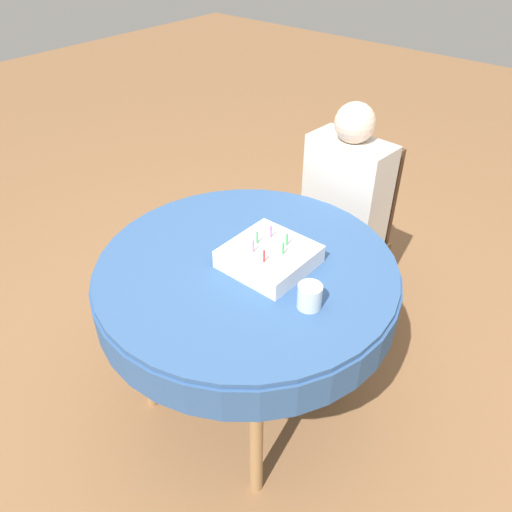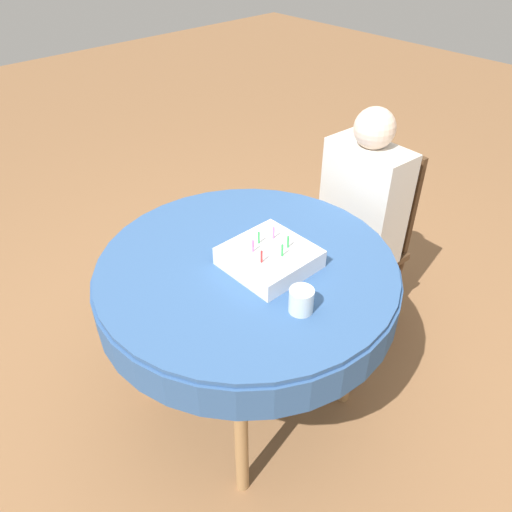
% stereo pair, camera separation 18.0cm
% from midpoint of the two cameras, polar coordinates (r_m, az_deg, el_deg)
% --- Properties ---
extents(ground_plane, '(12.00, 12.00, 0.00)m').
position_cam_midpoint_polar(ground_plane, '(2.39, -3.12, -15.72)').
color(ground_plane, '#8C603D').
extents(dining_table, '(1.14, 1.14, 0.77)m').
position_cam_midpoint_polar(dining_table, '(1.90, -3.79, -3.15)').
color(dining_table, '#335689').
rests_on(dining_table, ground_plane).
extents(chair, '(0.40, 0.40, 0.93)m').
position_cam_midpoint_polar(chair, '(2.57, 8.70, 3.13)').
color(chair, '#4C331E').
rests_on(chair, ground_plane).
extents(person, '(0.40, 0.31, 1.16)m').
position_cam_midpoint_polar(person, '(2.40, 7.82, 6.12)').
color(person, beige).
rests_on(person, ground_plane).
extents(birthday_cake, '(0.29, 0.29, 0.12)m').
position_cam_midpoint_polar(birthday_cake, '(1.81, -1.32, -0.17)').
color(birthday_cake, white).
rests_on(birthday_cake, dining_table).
extents(drinking_glass, '(0.08, 0.08, 0.09)m').
position_cam_midpoint_polar(drinking_glass, '(1.63, 3.01, -4.75)').
color(drinking_glass, silver).
rests_on(drinking_glass, dining_table).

